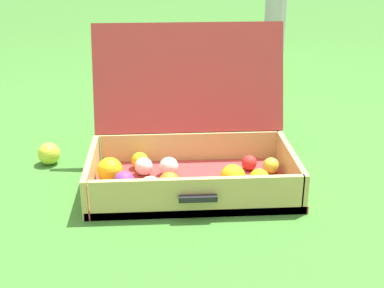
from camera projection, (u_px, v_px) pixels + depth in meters
ground_plane at (194, 195)px, 1.66m from camera, size 16.00×16.00×0.00m
open_suitcase at (188, 151)px, 1.72m from camera, size 0.65×0.51×0.49m
stray_ball_on_grass at (49, 154)px, 1.87m from camera, size 0.08×0.08×0.08m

